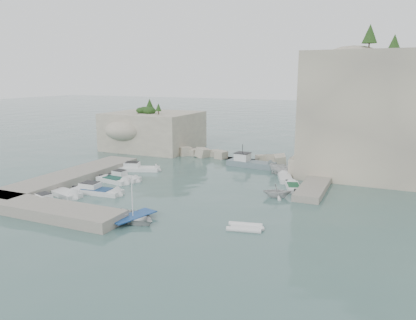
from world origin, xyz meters
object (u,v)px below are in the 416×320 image
at_px(motorboat_b, 124,180).
at_px(motorboat_f, 48,206).
at_px(tender_east_b, 293,189).
at_px(motorboat_d, 97,193).
at_px(tender_east_a, 277,197).
at_px(motorboat_a, 138,171).
at_px(work_boat, 251,167).
at_px(rowboat, 133,221).
at_px(inflatable_dinghy, 245,229).
at_px(motorboat_e, 66,196).
at_px(tender_east_d, 286,175).
at_px(motorboat_c, 114,182).
at_px(tender_east_c, 285,180).

distance_m(motorboat_b, motorboat_f, 12.64).
bearing_deg(motorboat_b, tender_east_b, 17.85).
distance_m(motorboat_d, tender_east_a, 21.34).
xyz_separation_m(motorboat_a, work_boat, (14.47, 9.46, 0.00)).
bearing_deg(motorboat_a, rowboat, -77.27).
height_order(motorboat_b, inflatable_dinghy, motorboat_b).
xyz_separation_m(motorboat_e, tender_east_d, (21.12, 20.74, 0.00)).
relative_size(motorboat_a, motorboat_e, 1.46).
bearing_deg(tender_east_b, inflatable_dinghy, 156.69).
relative_size(motorboat_f, tender_east_b, 1.11).
bearing_deg(tender_east_a, motorboat_c, 76.47).
height_order(motorboat_f, tender_east_a, tender_east_a).
xyz_separation_m(tender_east_d, work_boat, (-6.28, 3.22, 0.00)).
bearing_deg(motorboat_a, tender_east_a, -31.85).
height_order(motorboat_a, motorboat_d, same).
relative_size(motorboat_c, tender_east_a, 1.66).
relative_size(motorboat_f, tender_east_a, 1.61).
bearing_deg(motorboat_e, work_boat, 74.25).
bearing_deg(tender_east_b, motorboat_e, 101.09).
relative_size(motorboat_b, tender_east_b, 1.12).
xyz_separation_m(motorboat_a, tender_east_d, (20.75, 6.24, 0.00)).
distance_m(motorboat_a, inflatable_dinghy, 27.29).
relative_size(motorboat_e, inflatable_dinghy, 1.35).
bearing_deg(inflatable_dinghy, motorboat_a, 132.55).
relative_size(motorboat_c, work_boat, 0.65).
relative_size(motorboat_c, rowboat, 1.01).
xyz_separation_m(motorboat_b, tender_east_b, (21.86, 4.88, 0.00)).
height_order(inflatable_dinghy, tender_east_b, tender_east_b).
bearing_deg(tender_east_b, motorboat_b, 83.38).
bearing_deg(inflatable_dinghy, motorboat_c, 145.41).
bearing_deg(tender_east_c, tender_east_a, 168.22).
distance_m(motorboat_a, tender_east_d, 21.67).
bearing_deg(motorboat_d, motorboat_e, -142.39).
relative_size(motorboat_b, motorboat_d, 0.76).
height_order(motorboat_c, tender_east_b, same).
bearing_deg(tender_east_d, inflatable_dinghy, -177.32).
bearing_deg(work_boat, motorboat_d, -113.17).
bearing_deg(motorboat_b, work_boat, 54.29).
bearing_deg(tender_east_c, motorboat_f, 117.38).
xyz_separation_m(motorboat_c, tender_east_d, (19.97, 13.16, 0.00)).
relative_size(motorboat_e, motorboat_f, 0.89).
bearing_deg(inflatable_dinghy, motorboat_b, 141.73).
bearing_deg(inflatable_dinghy, work_boat, 95.09).
bearing_deg(motorboat_c, rowboat, -35.64).
distance_m(motorboat_e, tender_east_a, 24.66).
xyz_separation_m(tender_east_a, tender_east_d, (-1.55, 11.05, 0.00)).
relative_size(inflatable_dinghy, work_boat, 0.42).
xyz_separation_m(motorboat_f, tender_east_c, (20.71, 21.64, 0.00)).
height_order(motorboat_e, inflatable_dinghy, motorboat_e).
bearing_deg(motorboat_c, work_boat, 60.87).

